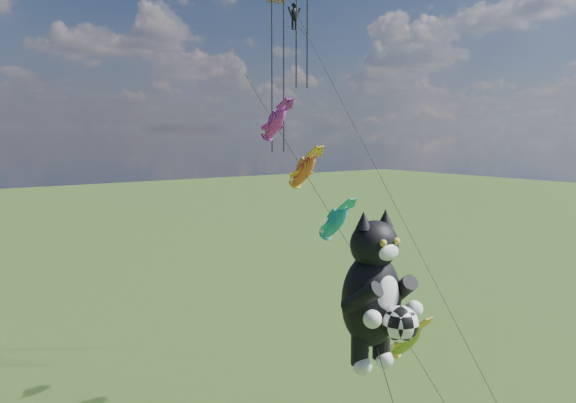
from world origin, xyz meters
TOP-DOWN VIEW (x-y plane):
  - cat_kite_rig at (4.44, 3.64)m, footprint 2.75×4.21m
  - fish_windsock_rig at (8.24, 10.35)m, footprint 1.97×15.90m
  - parafoil_rig at (11.74, 18.09)m, footprint 2.47×17.46m

SIDE VIEW (x-z plane):
  - cat_kite_rig at x=4.44m, z-range 2.68..13.96m
  - fish_windsock_rig at x=8.24m, z-range 1.05..18.30m
  - parafoil_rig at x=11.74m, z-range 8.06..32.25m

